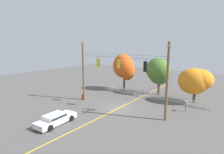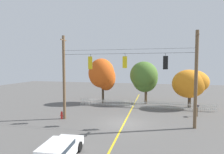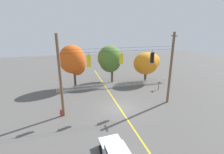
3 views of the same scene
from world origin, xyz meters
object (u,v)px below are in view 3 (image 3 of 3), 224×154
(autumn_maple_mid, at_px, (110,59))
(roadside_mailbox, at_px, (159,83))
(autumn_oak_far_east, at_px, (147,63))
(fire_hydrant, at_px, (61,113))
(traffic_signal_southbound_primary, at_px, (121,59))
(autumn_maple_near_fence, at_px, (74,61))
(traffic_signal_northbound_primary, at_px, (152,58))
(traffic_signal_northbound_secondary, at_px, (89,61))

(autumn_maple_mid, relative_size, roadside_mailbox, 4.51)
(autumn_oak_far_east, xyz_separation_m, roadside_mailbox, (0.01, -4.30, -2.21))
(autumn_maple_mid, distance_m, fire_hydrant, 13.29)
(traffic_signal_southbound_primary, height_order, autumn_maple_near_fence, traffic_signal_southbound_primary)
(traffic_signal_northbound_primary, relative_size, roadside_mailbox, 1.08)
(traffic_signal_northbound_primary, relative_size, autumn_oak_far_east, 0.29)
(autumn_maple_mid, bearing_deg, fire_hydrant, -128.93)
(traffic_signal_southbound_primary, distance_m, traffic_signal_northbound_primary, 3.73)
(traffic_signal_southbound_primary, xyz_separation_m, roadside_mailbox, (7.45, 4.10, -4.83))
(traffic_signal_southbound_primary, relative_size, traffic_signal_northbound_primary, 0.93)
(autumn_oak_far_east, bearing_deg, roadside_mailbox, -89.82)
(autumn_maple_mid, bearing_deg, traffic_signal_northbound_primary, -76.24)
(fire_hydrant, height_order, roadside_mailbox, roadside_mailbox)
(traffic_signal_northbound_primary, height_order, autumn_oak_far_east, traffic_signal_northbound_primary)
(traffic_signal_northbound_primary, xyz_separation_m, autumn_maple_near_fence, (-8.42, 8.62, -1.62))
(autumn_maple_mid, xyz_separation_m, roadside_mailbox, (6.13, -5.73, -2.90))
(autumn_maple_mid, height_order, autumn_oak_far_east, autumn_maple_mid)
(traffic_signal_southbound_primary, bearing_deg, traffic_signal_northbound_primary, -0.01)
(autumn_oak_far_east, bearing_deg, traffic_signal_northbound_secondary, -142.49)
(fire_hydrant, bearing_deg, roadside_mailbox, 16.60)
(traffic_signal_northbound_secondary, relative_size, traffic_signal_southbound_primary, 1.08)
(autumn_oak_far_east, xyz_separation_m, fire_hydrant, (-14.16, -8.52, -2.93))
(traffic_signal_northbound_secondary, xyz_separation_m, autumn_oak_far_east, (10.93, 8.39, -2.58))
(traffic_signal_northbound_secondary, height_order, traffic_signal_northbound_primary, same)
(traffic_signal_northbound_secondary, relative_size, autumn_oak_far_east, 0.29)
(autumn_maple_mid, xyz_separation_m, autumn_oak_far_east, (6.12, -1.43, -0.69))
(traffic_signal_northbound_primary, height_order, fire_hydrant, traffic_signal_northbound_primary)
(autumn_oak_far_east, bearing_deg, autumn_maple_near_fence, 178.93)
(traffic_signal_northbound_secondary, distance_m, autumn_maple_near_fence, 8.86)
(autumn_maple_mid, bearing_deg, traffic_signal_southbound_primary, -97.65)
(fire_hydrant, bearing_deg, traffic_signal_northbound_primary, 0.68)
(traffic_signal_northbound_secondary, bearing_deg, traffic_signal_northbound_primary, 0.00)
(autumn_maple_mid, xyz_separation_m, fire_hydrant, (-8.04, -9.95, -3.62))
(autumn_maple_near_fence, relative_size, roadside_mailbox, 4.84)
(autumn_maple_near_fence, relative_size, fire_hydrant, 8.21)
(traffic_signal_northbound_secondary, distance_m, fire_hydrant, 6.38)
(autumn_maple_near_fence, relative_size, autumn_maple_mid, 1.07)
(traffic_signal_northbound_secondary, bearing_deg, fire_hydrant, -177.80)
(roadside_mailbox, bearing_deg, traffic_signal_southbound_primary, -151.19)
(autumn_maple_near_fence, bearing_deg, traffic_signal_southbound_primary, -61.42)
(traffic_signal_northbound_secondary, distance_m, traffic_signal_southbound_primary, 3.50)
(traffic_signal_southbound_primary, bearing_deg, roadside_mailbox, 28.81)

